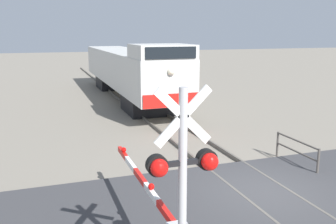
{
  "coord_description": "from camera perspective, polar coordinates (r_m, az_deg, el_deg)",
  "views": [
    {
      "loc": [
        -5.82,
        -8.43,
        4.58
      ],
      "look_at": [
        -1.13,
        5.03,
        1.5
      ],
      "focal_mm": 39.83,
      "sensor_mm": 36.0,
      "label": 1
    }
  ],
  "objects": [
    {
      "name": "crossing_signal",
      "position": [
        5.97,
        2.33,
        -9.95
      ],
      "size": [
        1.18,
        0.33,
        3.79
      ],
      "color": "#ADADB2",
      "rests_on": "ground_plane"
    },
    {
      "name": "guard_railing",
      "position": [
        13.65,
        19.07,
        -5.39
      ],
      "size": [
        0.08,
        2.23,
        0.95
      ],
      "color": "#4C4742",
      "rests_on": "ground_plane"
    },
    {
      "name": "road_surface",
      "position": [
        11.19,
        14.41,
        -11.95
      ],
      "size": [
        36.0,
        4.79,
        0.15
      ],
      "primitive_type": "cube",
      "color": "#38383A",
      "rests_on": "ground_plane"
    },
    {
      "name": "rail_track_left",
      "position": [
        10.83,
        11.17,
        -12.61
      ],
      "size": [
        0.08,
        80.0,
        0.15
      ],
      "primitive_type": "cube",
      "color": "#59544C",
      "rests_on": "ground_plane"
    },
    {
      "name": "rail_track_right",
      "position": [
        11.58,
        17.44,
        -11.28
      ],
      "size": [
        0.08,
        80.0,
        0.15
      ],
      "primitive_type": "cube",
      "color": "#59544C",
      "rests_on": "ground_plane"
    },
    {
      "name": "ground_plane",
      "position": [
        11.22,
        14.39,
        -12.29
      ],
      "size": [
        160.0,
        160.0,
        0.0
      ],
      "primitive_type": "plane",
      "color": "gray"
    },
    {
      "name": "locomotive",
      "position": [
        25.84,
        -6.14,
        6.47
      ],
      "size": [
        2.9,
        18.36,
        3.97
      ],
      "color": "black",
      "rests_on": "ground_plane"
    }
  ]
}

